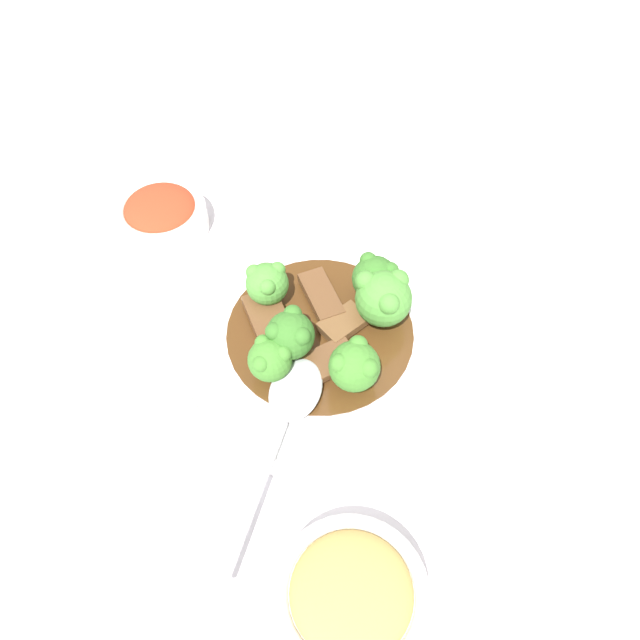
{
  "coord_description": "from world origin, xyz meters",
  "views": [
    {
      "loc": [
        -0.3,
        0.16,
        0.52
      ],
      "look_at": [
        0.0,
        0.0,
        0.03
      ],
      "focal_mm": 35.0,
      "sensor_mm": 36.0,
      "label": 1
    }
  ],
  "objects_px": {
    "broccoli_floret_0": "(270,359)",
    "broccoli_floret_4": "(384,298)",
    "broccoli_floret_1": "(267,283)",
    "side_bowl_kimchi": "(162,215)",
    "main_plate": "(320,334)",
    "beef_strip_2": "(269,321)",
    "beef_strip_0": "(321,296)",
    "serving_spoon": "(291,403)",
    "beef_strip_3": "(343,323)",
    "side_bowl_appetizer": "(351,596)",
    "sauce_dish": "(459,208)",
    "broccoli_floret_2": "(290,335)",
    "broccoli_floret_3": "(375,278)",
    "beef_strip_1": "(321,364)",
    "broccoli_floret_5": "(355,365)"
  },
  "relations": [
    {
      "from": "broccoli_floret_5",
      "to": "side_bowl_kimchi",
      "type": "distance_m",
      "value": 0.29
    },
    {
      "from": "beef_strip_1",
      "to": "serving_spoon",
      "type": "height_order",
      "value": "serving_spoon"
    },
    {
      "from": "beef_strip_1",
      "to": "broccoli_floret_2",
      "type": "relative_size",
      "value": 1.26
    },
    {
      "from": "beef_strip_0",
      "to": "serving_spoon",
      "type": "bearing_deg",
      "value": 139.28
    },
    {
      "from": "beef_strip_0",
      "to": "broccoli_floret_5",
      "type": "xyz_separation_m",
      "value": [
        -0.1,
        0.02,
        0.02
      ]
    },
    {
      "from": "beef_strip_2",
      "to": "sauce_dish",
      "type": "relative_size",
      "value": 0.9
    },
    {
      "from": "beef_strip_0",
      "to": "side_bowl_appetizer",
      "type": "xyz_separation_m",
      "value": [
        -0.26,
        0.11,
        -0.0
      ]
    },
    {
      "from": "beef_strip_2",
      "to": "broccoli_floret_5",
      "type": "distance_m",
      "value": 0.1
    },
    {
      "from": "broccoli_floret_3",
      "to": "side_bowl_kimchi",
      "type": "height_order",
      "value": "broccoli_floret_3"
    },
    {
      "from": "main_plate",
      "to": "side_bowl_appetizer",
      "type": "relative_size",
      "value": 2.54
    },
    {
      "from": "broccoli_floret_0",
      "to": "broccoli_floret_4",
      "type": "height_order",
      "value": "broccoli_floret_4"
    },
    {
      "from": "main_plate",
      "to": "broccoli_floret_4",
      "type": "distance_m",
      "value": 0.07
    },
    {
      "from": "broccoli_floret_3",
      "to": "beef_strip_1",
      "type": "bearing_deg",
      "value": 120.34
    },
    {
      "from": "beef_strip_0",
      "to": "sauce_dish",
      "type": "relative_size",
      "value": 0.82
    },
    {
      "from": "broccoli_floret_2",
      "to": "broccoli_floret_5",
      "type": "height_order",
      "value": "broccoli_floret_2"
    },
    {
      "from": "beef_strip_1",
      "to": "broccoli_floret_2",
      "type": "height_order",
      "value": "broccoli_floret_2"
    },
    {
      "from": "broccoli_floret_1",
      "to": "sauce_dish",
      "type": "xyz_separation_m",
      "value": [
        0.02,
        -0.25,
        -0.04
      ]
    },
    {
      "from": "broccoli_floret_2",
      "to": "broccoli_floret_3",
      "type": "bearing_deg",
      "value": -76.96
    },
    {
      "from": "broccoli_floret_1",
      "to": "broccoli_floret_4",
      "type": "relative_size",
      "value": 0.82
    },
    {
      "from": "beef_strip_0",
      "to": "side_bowl_kimchi",
      "type": "height_order",
      "value": "side_bowl_kimchi"
    },
    {
      "from": "beef_strip_0",
      "to": "broccoli_floret_3",
      "type": "distance_m",
      "value": 0.06
    },
    {
      "from": "main_plate",
      "to": "broccoli_floret_5",
      "type": "xyz_separation_m",
      "value": [
        -0.06,
        -0.0,
        0.04
      ]
    },
    {
      "from": "broccoli_floret_1",
      "to": "broccoli_floret_2",
      "type": "bearing_deg",
      "value": 172.94
    },
    {
      "from": "broccoli_floret_1",
      "to": "sauce_dish",
      "type": "relative_size",
      "value": 0.6
    },
    {
      "from": "broccoli_floret_1",
      "to": "side_bowl_kimchi",
      "type": "relative_size",
      "value": 0.47
    },
    {
      "from": "beef_strip_3",
      "to": "broccoli_floret_2",
      "type": "xyz_separation_m",
      "value": [
        -0.0,
        0.06,
        0.03
      ]
    },
    {
      "from": "main_plate",
      "to": "broccoli_floret_0",
      "type": "relative_size",
      "value": 6.74
    },
    {
      "from": "beef_strip_3",
      "to": "side_bowl_appetizer",
      "type": "bearing_deg",
      "value": 151.97
    },
    {
      "from": "broccoli_floret_2",
      "to": "broccoli_floret_5",
      "type": "bearing_deg",
      "value": -144.81
    },
    {
      "from": "broccoli_floret_0",
      "to": "broccoli_floret_1",
      "type": "height_order",
      "value": "broccoli_floret_1"
    },
    {
      "from": "broccoli_floret_5",
      "to": "serving_spoon",
      "type": "bearing_deg",
      "value": 87.3
    },
    {
      "from": "beef_strip_1",
      "to": "beef_strip_0",
      "type": "bearing_deg",
      "value": -27.94
    },
    {
      "from": "beef_strip_3",
      "to": "serving_spoon",
      "type": "bearing_deg",
      "value": 122.86
    },
    {
      "from": "broccoli_floret_5",
      "to": "beef_strip_0",
      "type": "bearing_deg",
      "value": -10.51
    },
    {
      "from": "broccoli_floret_4",
      "to": "side_bowl_appetizer",
      "type": "xyz_separation_m",
      "value": [
        -0.21,
        0.15,
        -0.03
      ]
    },
    {
      "from": "beef_strip_1",
      "to": "side_bowl_kimchi",
      "type": "distance_m",
      "value": 0.26
    },
    {
      "from": "beef_strip_0",
      "to": "broccoli_floret_2",
      "type": "height_order",
      "value": "broccoli_floret_2"
    },
    {
      "from": "main_plate",
      "to": "beef_strip_2",
      "type": "distance_m",
      "value": 0.05
    },
    {
      "from": "broccoli_floret_0",
      "to": "broccoli_floret_2",
      "type": "height_order",
      "value": "broccoli_floret_2"
    },
    {
      "from": "broccoli_floret_2",
      "to": "side_bowl_appetizer",
      "type": "bearing_deg",
      "value": 164.91
    },
    {
      "from": "main_plate",
      "to": "broccoli_floret_3",
      "type": "xyz_separation_m",
      "value": [
        0.01,
        -0.07,
        0.04
      ]
    },
    {
      "from": "beef_strip_0",
      "to": "broccoli_floret_4",
      "type": "xyz_separation_m",
      "value": [
        -0.05,
        -0.04,
        0.03
      ]
    },
    {
      "from": "broccoli_floret_3",
      "to": "side_bowl_kimchi",
      "type": "distance_m",
      "value": 0.26
    },
    {
      "from": "main_plate",
      "to": "beef_strip_3",
      "type": "bearing_deg",
      "value": -110.14
    },
    {
      "from": "broccoli_floret_4",
      "to": "broccoli_floret_5",
      "type": "relative_size",
      "value": 1.2
    },
    {
      "from": "broccoli_floret_0",
      "to": "sauce_dish",
      "type": "bearing_deg",
      "value": -70.38
    },
    {
      "from": "broccoli_floret_1",
      "to": "broccoli_floret_5",
      "type": "height_order",
      "value": "same"
    },
    {
      "from": "broccoli_floret_5",
      "to": "sauce_dish",
      "type": "bearing_deg",
      "value": -57.19
    },
    {
      "from": "broccoli_floret_5",
      "to": "broccoli_floret_1",
      "type": "bearing_deg",
      "value": 13.58
    },
    {
      "from": "broccoli_floret_2",
      "to": "side_bowl_kimchi",
      "type": "distance_m",
      "value": 0.24
    }
  ]
}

